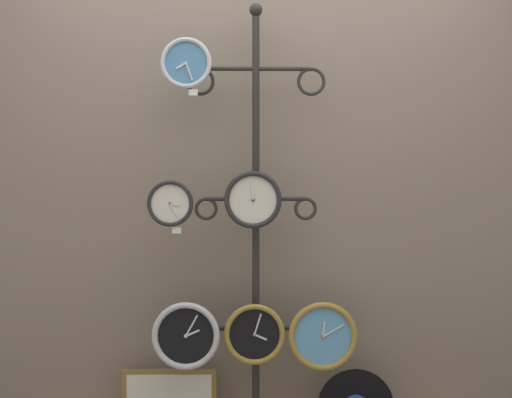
% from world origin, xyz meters
% --- Properties ---
extents(shop_wall, '(4.40, 0.04, 2.80)m').
position_xyz_m(shop_wall, '(0.00, 0.57, 1.40)').
color(shop_wall, gray).
rests_on(shop_wall, ground_plane).
extents(display_stand, '(0.65, 0.34, 2.09)m').
position_xyz_m(display_stand, '(0.00, 0.41, 0.77)').
color(display_stand, '#282623').
rests_on(display_stand, ground_plane).
extents(clock_top_left, '(0.23, 0.04, 0.23)m').
position_xyz_m(clock_top_left, '(-0.31, 0.31, 1.80)').
color(clock_top_left, '#4C84B2').
extents(clock_middle_left, '(0.21, 0.04, 0.21)m').
position_xyz_m(clock_middle_left, '(-0.39, 0.33, 1.17)').
color(clock_middle_left, silver).
extents(clock_middle_center, '(0.26, 0.04, 0.26)m').
position_xyz_m(clock_middle_center, '(-0.01, 0.32, 1.18)').
color(clock_middle_center, silver).
extents(clock_bottom_left, '(0.30, 0.04, 0.30)m').
position_xyz_m(clock_bottom_left, '(-0.31, 0.29, 0.58)').
color(clock_bottom_left, black).
extents(clock_bottom_center, '(0.28, 0.04, 0.28)m').
position_xyz_m(clock_bottom_center, '(-0.01, 0.33, 0.58)').
color(clock_bottom_center, black).
extents(clock_bottom_right, '(0.31, 0.04, 0.31)m').
position_xyz_m(clock_bottom_right, '(0.30, 0.32, 0.57)').
color(clock_bottom_right, '#60A8DB').
extents(price_tag_upper, '(0.04, 0.00, 0.03)m').
position_xyz_m(price_tag_upper, '(-0.28, 0.31, 1.67)').
color(price_tag_upper, white).
extents(price_tag_mid, '(0.04, 0.00, 0.03)m').
position_xyz_m(price_tag_mid, '(-0.36, 0.33, 1.05)').
color(price_tag_mid, white).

